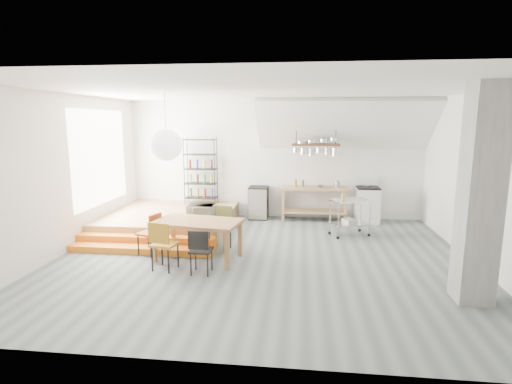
# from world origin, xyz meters

# --- Properties ---
(floor) EXTENTS (8.00, 8.00, 0.00)m
(floor) POSITION_xyz_m (0.00, 0.00, 0.00)
(floor) COLOR #555F62
(floor) RESTS_ON ground
(wall_back) EXTENTS (8.00, 0.04, 3.20)m
(wall_back) POSITION_xyz_m (0.00, 3.50, 1.60)
(wall_back) COLOR silver
(wall_back) RESTS_ON ground
(wall_left) EXTENTS (0.04, 7.00, 3.20)m
(wall_left) POSITION_xyz_m (-4.00, 0.00, 1.60)
(wall_left) COLOR silver
(wall_left) RESTS_ON ground
(wall_right) EXTENTS (0.04, 7.00, 3.20)m
(wall_right) POSITION_xyz_m (4.00, 0.00, 1.60)
(wall_right) COLOR silver
(wall_right) RESTS_ON ground
(ceiling) EXTENTS (8.00, 7.00, 0.02)m
(ceiling) POSITION_xyz_m (0.00, 0.00, 3.20)
(ceiling) COLOR white
(ceiling) RESTS_ON wall_back
(slope_ceiling) EXTENTS (4.40, 1.44, 1.32)m
(slope_ceiling) POSITION_xyz_m (1.80, 2.90, 2.55)
(slope_ceiling) COLOR white
(slope_ceiling) RESTS_ON wall_back
(window_pane) EXTENTS (0.02, 2.50, 2.20)m
(window_pane) POSITION_xyz_m (-3.98, 1.50, 1.80)
(window_pane) COLOR white
(window_pane) RESTS_ON wall_left
(platform) EXTENTS (3.00, 3.00, 0.40)m
(platform) POSITION_xyz_m (-2.50, 2.00, 0.20)
(platform) COLOR #956F4A
(platform) RESTS_ON ground
(step_lower) EXTENTS (3.00, 0.35, 0.13)m
(step_lower) POSITION_xyz_m (-2.50, 0.05, 0.07)
(step_lower) COLOR orange
(step_lower) RESTS_ON ground
(step_upper) EXTENTS (3.00, 0.35, 0.27)m
(step_upper) POSITION_xyz_m (-2.50, 0.40, 0.13)
(step_upper) COLOR orange
(step_upper) RESTS_ON ground
(concrete_column) EXTENTS (0.50, 0.50, 3.20)m
(concrete_column) POSITION_xyz_m (3.30, -1.50, 1.60)
(concrete_column) COLOR slate
(concrete_column) RESTS_ON ground
(kitchen_counter) EXTENTS (1.80, 0.60, 0.91)m
(kitchen_counter) POSITION_xyz_m (1.10, 3.15, 0.63)
(kitchen_counter) COLOR #956F4A
(kitchen_counter) RESTS_ON ground
(stove) EXTENTS (0.60, 0.60, 1.18)m
(stove) POSITION_xyz_m (2.50, 3.16, 0.48)
(stove) COLOR white
(stove) RESTS_ON ground
(pot_rack) EXTENTS (1.20, 0.50, 1.43)m
(pot_rack) POSITION_xyz_m (1.13, 2.92, 1.98)
(pot_rack) COLOR #402819
(pot_rack) RESTS_ON ceiling
(wire_shelving) EXTENTS (0.88, 0.38, 1.80)m
(wire_shelving) POSITION_xyz_m (-2.00, 3.20, 1.33)
(wire_shelving) COLOR black
(wire_shelving) RESTS_ON platform
(microwave_shelf) EXTENTS (0.60, 0.40, 0.16)m
(microwave_shelf) POSITION_xyz_m (-1.40, 0.75, 0.55)
(microwave_shelf) COLOR #956F4A
(microwave_shelf) RESTS_ON platform
(paper_lantern) EXTENTS (0.60, 0.60, 0.60)m
(paper_lantern) POSITION_xyz_m (-1.81, -0.10, 2.20)
(paper_lantern) COLOR white
(paper_lantern) RESTS_ON ceiling
(dining_table) EXTENTS (1.75, 1.16, 0.77)m
(dining_table) POSITION_xyz_m (-1.22, -0.20, 0.69)
(dining_table) COLOR brown
(dining_table) RESTS_ON ground
(chair_mustard) EXTENTS (0.49, 0.49, 0.91)m
(chair_mustard) POSITION_xyz_m (-1.69, -0.86, 0.54)
(chair_mustard) COLOR #BC8320
(chair_mustard) RESTS_ON ground
(chair_black) EXTENTS (0.38, 0.38, 0.82)m
(chair_black) POSITION_xyz_m (-0.98, -0.97, 0.49)
(chair_black) COLOR black
(chair_black) RESTS_ON ground
(chair_olive) EXTENTS (0.49, 0.49, 0.90)m
(chair_olive) POSITION_xyz_m (-0.89, 0.49, 0.54)
(chair_olive) COLOR #616831
(chair_olive) RESTS_ON ground
(chair_red) EXTENTS (0.49, 0.49, 0.85)m
(chair_red) POSITION_xyz_m (-2.20, -0.05, 0.51)
(chair_red) COLOR #A04516
(chair_red) RESTS_ON ground
(rolling_cart) EXTENTS (0.98, 0.77, 0.86)m
(rolling_cart) POSITION_xyz_m (1.89, 1.78, 0.56)
(rolling_cart) COLOR silver
(rolling_cart) RESTS_ON ground
(mini_fridge) EXTENTS (0.52, 0.52, 0.88)m
(mini_fridge) POSITION_xyz_m (-0.40, 3.20, 0.44)
(mini_fridge) COLOR black
(mini_fridge) RESTS_ON ground
(microwave) EXTENTS (0.55, 0.38, 0.31)m
(microwave) POSITION_xyz_m (-1.40, 0.75, 0.72)
(microwave) COLOR beige
(microwave) RESTS_ON microwave_shelf
(bowl) EXTENTS (0.22, 0.22, 0.05)m
(bowl) POSITION_xyz_m (1.26, 3.10, 0.94)
(bowl) COLOR silver
(bowl) RESTS_ON kitchen_counter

